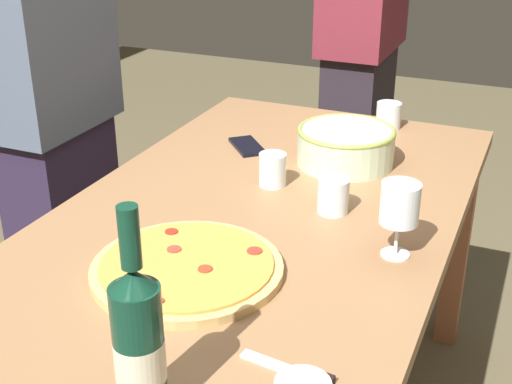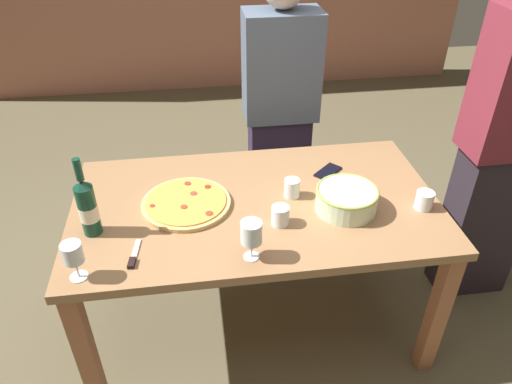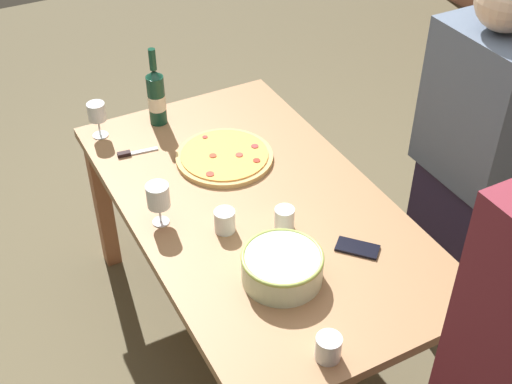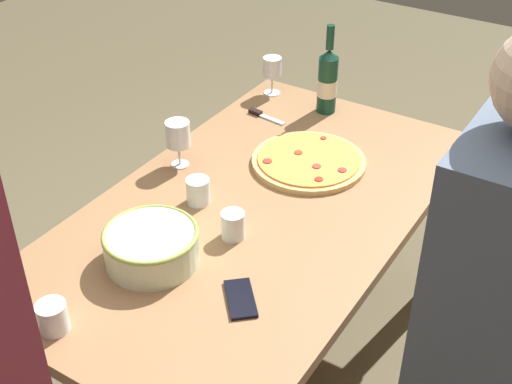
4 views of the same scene
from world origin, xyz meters
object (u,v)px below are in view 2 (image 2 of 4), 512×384
(wine_glass_by_bottle, at_px, (73,254))
(cell_phone, at_px, (328,172))
(cup_spare, at_px, (424,200))
(pizza_knife, at_px, (134,257))
(dining_table, at_px, (256,219))
(pizza, at_px, (186,203))
(wine_glass_near_pizza, at_px, (251,234))
(person_host, at_px, (509,144))
(serving_bowl, at_px, (347,199))
(person_guest_left, at_px, (280,113))
(wine_bottle, at_px, (87,207))
(cup_ceramic, at_px, (292,188))
(cup_amber, at_px, (280,216))

(wine_glass_by_bottle, distance_m, cell_phone, 1.21)
(cup_spare, xyz_separation_m, pizza_knife, (-1.21, -0.15, -0.03))
(dining_table, bearing_deg, pizza, 176.36)
(wine_glass_near_pizza, relative_size, person_host, 0.09)
(serving_bowl, distance_m, cell_phone, 0.30)
(dining_table, bearing_deg, person_guest_left, 72.29)
(pizza_knife, distance_m, person_host, 1.76)
(pizza, distance_m, wine_bottle, 0.41)
(wine_bottle, bearing_deg, cup_spare, -1.26)
(pizza, bearing_deg, wine_glass_near_pizza, -57.07)
(wine_glass_near_pizza, relative_size, cell_phone, 1.14)
(pizza, height_order, wine_glass_by_bottle, wine_glass_by_bottle)
(wine_glass_by_bottle, xyz_separation_m, cup_ceramic, (0.86, 0.39, -0.07))
(wine_glass_near_pizza, relative_size, cup_spare, 2.05)
(cell_phone, distance_m, person_host, 0.85)
(serving_bowl, distance_m, wine_glass_by_bottle, 1.10)
(dining_table, relative_size, cell_phone, 11.11)
(person_guest_left, bearing_deg, dining_table, 0.00)
(pizza_knife, bearing_deg, wine_glass_by_bottle, -159.42)
(cup_amber, xyz_separation_m, pizza_knife, (-0.58, -0.13, -0.04))
(pizza, distance_m, person_guest_left, 0.93)
(pizza, xyz_separation_m, wine_glass_near_pizza, (0.24, -0.37, 0.10))
(person_host, bearing_deg, wine_bottle, 1.84)
(pizza, xyz_separation_m, cell_phone, (0.68, 0.17, -0.01))
(person_host, bearing_deg, serving_bowl, 8.83)
(cup_amber, distance_m, pizza_knife, 0.60)
(person_host, bearing_deg, dining_table, 0.00)
(wine_bottle, bearing_deg, cell_phone, 15.95)
(cup_amber, height_order, person_guest_left, person_guest_left)
(cell_phone, xyz_separation_m, person_host, (0.83, -0.10, 0.14))
(serving_bowl, xyz_separation_m, person_host, (0.83, 0.19, 0.09))
(dining_table, xyz_separation_m, wine_glass_by_bottle, (-0.70, -0.36, 0.20))
(wine_glass_near_pizza, xyz_separation_m, cell_phone, (0.44, 0.54, -0.11))
(serving_bowl, bearing_deg, dining_table, 164.50)
(serving_bowl, relative_size, cup_spare, 3.32)
(wine_glass_near_pizza, bearing_deg, person_host, 18.92)
(dining_table, height_order, cup_spare, cup_spare)
(pizza, height_order, person_guest_left, person_guest_left)
(cell_phone, height_order, pizza_knife, pizza_knife)
(serving_bowl, bearing_deg, person_host, 13.07)
(dining_table, distance_m, wine_bottle, 0.72)
(pizza, relative_size, person_host, 0.22)
(cup_amber, bearing_deg, serving_bowl, 11.40)
(wine_bottle, distance_m, pizza_knife, 0.28)
(pizza, relative_size, pizza_knife, 2.34)
(pizza, relative_size, cup_spare, 4.83)
(wine_glass_near_pizza, height_order, person_guest_left, person_guest_left)
(wine_glass_by_bottle, bearing_deg, cup_ceramic, 24.37)
(pizza, xyz_separation_m, serving_bowl, (0.68, -0.12, 0.04))
(wine_bottle, bearing_deg, pizza, 19.19)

